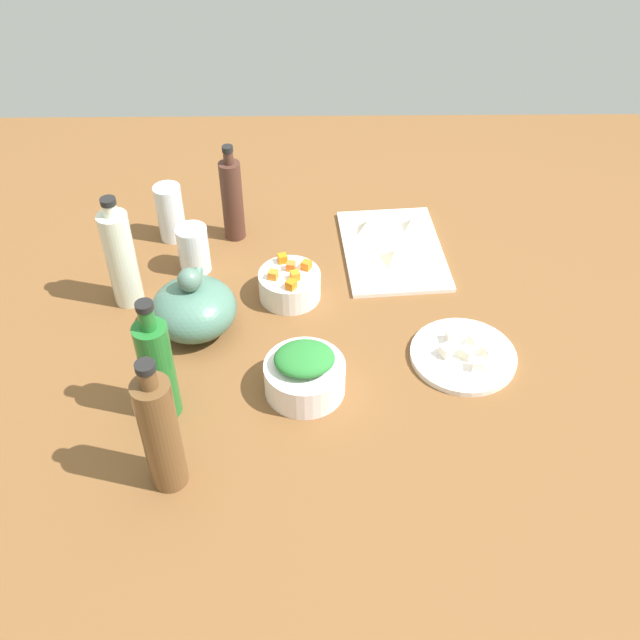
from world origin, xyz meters
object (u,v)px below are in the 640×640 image
at_px(bottle_0, 157,368).
at_px(cutting_board, 393,250).
at_px(bowl_greens, 305,377).
at_px(teapot, 194,308).
at_px(drinking_glass_0, 194,249).
at_px(plate_tofu, 463,356).
at_px(bottle_2, 232,199).
at_px(bottle_1, 121,258).
at_px(bowl_carrots, 290,285).
at_px(drinking_glass_1, 170,213).
at_px(bottle_3, 160,433).

bearing_deg(bottle_0, cutting_board, -43.83).
xyz_separation_m(cutting_board, bowl_greens, (-0.42, 0.20, 0.03)).
height_order(teapot, drinking_glass_0, teapot).
relative_size(plate_tofu, bottle_2, 0.88).
distance_m(teapot, bottle_1, 0.18).
xyz_separation_m(teapot, bottle_1, (0.09, 0.15, 0.05)).
bearing_deg(bowl_greens, bottle_1, 54.86).
distance_m(plate_tofu, bottle_0, 0.57).
xyz_separation_m(bowl_greens, bowl_carrots, (0.27, 0.03, -0.00)).
distance_m(teapot, bottle_0, 0.22).
bearing_deg(drinking_glass_1, bowl_greens, -147.67).
bearing_deg(drinking_glass_0, bottle_2, -31.92).
xyz_separation_m(cutting_board, bottle_2, (0.07, 0.36, 0.10)).
xyz_separation_m(cutting_board, drinking_glass_1, (0.06, 0.50, 0.06)).
bearing_deg(bowl_carrots, cutting_board, -56.37).
relative_size(plate_tofu, bowl_carrots, 1.58).
bearing_deg(bottle_1, cutting_board, -74.08).
xyz_separation_m(teapot, bottle_3, (-0.36, 0.00, 0.06)).
relative_size(bowl_greens, teapot, 0.81).
distance_m(drinking_glass_0, drinking_glass_1, 0.14).
bearing_deg(drinking_glass_1, bottle_0, -173.82).
bearing_deg(drinking_glass_0, bottle_1, 129.15).
relative_size(bowl_carrots, drinking_glass_1, 0.96).
height_order(plate_tofu, bowl_greens, bowl_greens).
relative_size(bowl_carrots, bottle_2, 0.56).
height_order(cutting_board, plate_tofu, plate_tofu).
bearing_deg(teapot, plate_tofu, -99.76).
bearing_deg(bottle_1, bottle_0, -158.66).
relative_size(cutting_board, bottle_1, 1.25).
bearing_deg(bottle_2, drinking_glass_0, 148.08).
bearing_deg(drinking_glass_0, bowl_greens, -146.36).
bearing_deg(teapot, bottle_3, 179.65).
height_order(bowl_carrots, drinking_glass_1, drinking_glass_1).
height_order(plate_tofu, bottle_0, bottle_0).
distance_m(bottle_1, bottle_3, 0.47).
bearing_deg(bowl_greens, bottle_0, 100.32).
relative_size(teapot, bottle_1, 0.74).
xyz_separation_m(teapot, drinking_glass_1, (0.31, 0.09, 0.01)).
height_order(bowl_greens, bottle_1, bottle_1).
height_order(cutting_board, bottle_1, bottle_1).
distance_m(bowl_greens, teapot, 0.27).
xyz_separation_m(teapot, drinking_glass_0, (0.19, 0.02, -0.00)).
distance_m(bowl_carrots, bottle_0, 0.39).
xyz_separation_m(cutting_board, bowl_carrots, (-0.15, 0.23, 0.02)).
relative_size(bottle_0, bottle_1, 1.01).
xyz_separation_m(plate_tofu, bottle_3, (-0.27, 0.52, 0.11)).
xyz_separation_m(bowl_greens, bottle_2, (0.48, 0.16, 0.07)).
xyz_separation_m(bowl_greens, drinking_glass_1, (0.48, 0.30, 0.04)).
xyz_separation_m(bottle_1, bottle_2, (0.23, -0.20, -0.01)).
distance_m(bowl_carrots, bottle_1, 0.34).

